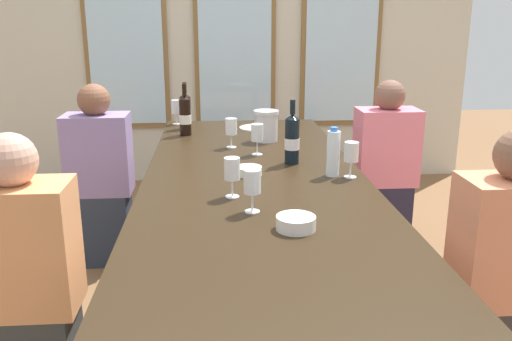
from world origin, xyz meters
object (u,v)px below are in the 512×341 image
Objects in this scene: wine_glass_5 at (176,107)px; seated_person_2 at (100,180)px; wine_bottle_0 at (185,111)px; seated_person_0 at (26,289)px; wine_glass_2 at (351,154)px; wine_glass_3 at (231,127)px; wine_bottle_2 at (292,139)px; tasting_bowl_1 at (296,223)px; wine_bottle_1 at (185,115)px; water_bottle at (333,153)px; wine_glass_1 at (232,170)px; tasting_bowl_0 at (249,171)px; wine_glass_4 at (252,183)px; seated_person_3 at (385,172)px; wine_glass_0 at (257,134)px; white_plate_0 at (257,128)px; seated_person_1 at (504,281)px; metal_pitcher at (266,126)px; dining_table at (255,187)px.

seated_person_2 is (-0.43, -0.64, -0.34)m from wine_glass_5.
seated_person_0 is at bearing -105.07° from wine_bottle_0.
wine_glass_2 and wine_glass_3 have the same top height.
seated_person_2 is (0.00, 1.37, 0.00)m from seated_person_0.
tasting_bowl_1 is (-0.11, -0.91, -0.11)m from wine_bottle_2.
wine_bottle_1 reaches higher than tasting_bowl_1.
water_bottle is 0.57m from wine_glass_1.
seated_person_2 is (-0.99, 1.39, -0.24)m from tasting_bowl_1.
tasting_bowl_0 is at bearing 38.82° from seated_person_0.
wine_bottle_1 is 1.91× the size of wine_glass_4.
wine_bottle_0 reaches higher than wine_glass_4.
wine_bottle_1 reaches higher than wine_glass_5.
tasting_bowl_1 is 1.67m from seated_person_3.
wine_glass_2 reaches higher than tasting_bowl_1.
seated_person_3 is (0.84, 0.34, -0.33)m from wine_glass_0.
wine_bottle_1 is 1.02m from tasting_bowl_0.
wine_glass_3 is (-0.20, -0.55, 0.12)m from white_plate_0.
seated_person_1 is at bearing -53.86° from wine_glass_0.
seated_person_2 and seated_person_3 have the same top height.
seated_person_0 reaches higher than tasting_bowl_1.
wine_bottle_0 is 0.28× the size of seated_person_3.
metal_pitcher is at bearing -86.43° from white_plate_0.
tasting_bowl_1 is 0.83× the size of wine_glass_5.
metal_pitcher is 1.09× the size of wine_glass_0.
tasting_bowl_1 is 1.31m from wine_glass_3.
wine_glass_5 is at bearing 109.06° from dining_table.
wine_bottle_0 reaches higher than wine_glass_2.
seated_person_3 is at bearing -9.71° from wine_bottle_1.
wine_glass_3 is 0.87m from seated_person_2.
wine_bottle_1 is at bearing 28.30° from seated_person_2.
wine_glass_2 is at bearing -50.89° from wine_bottle_1.
seated_person_1 reaches higher than wine_glass_4.
white_plate_0 reaches higher than dining_table.
wine_glass_2 is (0.36, 0.64, 0.09)m from tasting_bowl_1.
metal_pitcher is 1.47× the size of tasting_bowl_0.
water_bottle reaches higher than tasting_bowl_1.
seated_person_0 is at bearing -152.78° from water_bottle.
water_bottle is at bearing -76.70° from white_plate_0.
seated_person_0 is at bearing -122.00° from wine_glass_3.
water_bottle is (0.17, -0.24, -0.02)m from wine_bottle_2.
wine_glass_3 is 1.00× the size of wine_glass_5.
wine_bottle_2 is 1.93× the size of wine_glass_4.
dining_table is at bearing -70.94° from wine_glass_5.
seated_person_1 is at bearing -90.00° from seated_person_3.
seated_person_2 reaches higher than wine_bottle_1.
wine_glass_3 is at bearing -109.73° from white_plate_0.
metal_pitcher is at bearing 107.85° from water_bottle.
wine_bottle_0 is 1.81× the size of wine_glass_2.
wine_glass_4 is 0.92m from seated_person_0.
wine_bottle_2 is at bearing 45.69° from dining_table.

